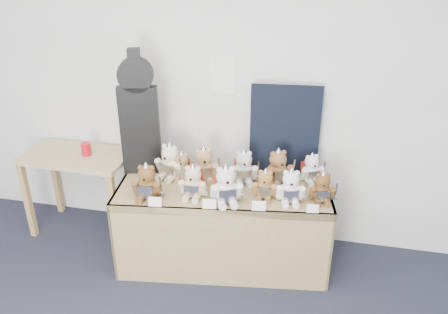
% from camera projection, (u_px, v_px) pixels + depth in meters
% --- Properties ---
extents(room_shell, '(6.00, 6.00, 6.00)m').
position_uv_depth(room_shell, '(223.00, 75.00, 3.46)').
color(room_shell, silver).
rests_on(room_shell, floor).
extents(display_table, '(1.70, 0.90, 0.68)m').
position_uv_depth(display_table, '(223.00, 208.00, 3.36)').
color(display_table, olive).
rests_on(display_table, floor).
extents(side_table, '(0.92, 0.53, 0.75)m').
position_uv_depth(side_table, '(79.00, 167.00, 3.77)').
color(side_table, tan).
rests_on(side_table, floor).
extents(guitar_case, '(0.32, 0.17, 1.00)m').
position_uv_depth(guitar_case, '(139.00, 115.00, 3.39)').
color(guitar_case, black).
rests_on(guitar_case, display_table).
extents(navy_board, '(0.55, 0.06, 0.73)m').
position_uv_depth(navy_board, '(285.00, 130.00, 3.44)').
color(navy_board, black).
rests_on(navy_board, display_table).
extents(red_cup, '(0.08, 0.08, 0.11)m').
position_uv_depth(red_cup, '(86.00, 149.00, 3.68)').
color(red_cup, '#B20B1E').
rests_on(red_cup, side_table).
extents(teddy_front_far_left, '(0.25, 0.21, 0.30)m').
position_uv_depth(teddy_front_far_left, '(147.00, 183.00, 3.16)').
color(teddy_front_far_left, brown).
rests_on(teddy_front_far_left, display_table).
extents(teddy_front_left, '(0.23, 0.19, 0.28)m').
position_uv_depth(teddy_front_left, '(193.00, 183.00, 3.18)').
color(teddy_front_left, beige).
rests_on(teddy_front_left, display_table).
extents(teddy_front_centre, '(0.27, 0.25, 0.32)m').
position_uv_depth(teddy_front_centre, '(226.00, 186.00, 3.10)').
color(teddy_front_centre, silver).
rests_on(teddy_front_centre, display_table).
extents(teddy_front_right, '(0.20, 0.16, 0.25)m').
position_uv_depth(teddy_front_right, '(265.00, 185.00, 3.17)').
color(teddy_front_right, olive).
rests_on(teddy_front_right, display_table).
extents(teddy_front_far_right, '(0.24, 0.20, 0.28)m').
position_uv_depth(teddy_front_far_right, '(291.00, 188.00, 3.11)').
color(teddy_front_far_right, white).
rests_on(teddy_front_far_right, display_table).
extents(teddy_front_end, '(0.21, 0.18, 0.25)m').
position_uv_depth(teddy_front_end, '(322.00, 189.00, 3.12)').
color(teddy_front_end, brown).
rests_on(teddy_front_end, display_table).
extents(teddy_back_left, '(0.26, 0.23, 0.32)m').
position_uv_depth(teddy_back_left, '(170.00, 163.00, 3.45)').
color(teddy_back_left, beige).
rests_on(teddy_back_left, display_table).
extents(teddy_back_centre_left, '(0.26, 0.24, 0.31)m').
position_uv_depth(teddy_back_centre_left, '(204.00, 166.00, 3.41)').
color(teddy_back_centre_left, tan).
rests_on(teddy_back_centre_left, display_table).
extents(teddy_back_centre_right, '(0.25, 0.23, 0.30)m').
position_uv_depth(teddy_back_centre_right, '(244.00, 168.00, 3.38)').
color(teddy_back_centre_right, silver).
rests_on(teddy_back_centre_right, display_table).
extents(teddy_back_right, '(0.26, 0.25, 0.31)m').
position_uv_depth(teddy_back_right, '(278.00, 169.00, 3.36)').
color(teddy_back_right, brown).
rests_on(teddy_back_right, display_table).
extents(teddy_back_end, '(0.21, 0.20, 0.25)m').
position_uv_depth(teddy_back_end, '(311.00, 169.00, 3.40)').
color(teddy_back_end, white).
rests_on(teddy_back_end, display_table).
extents(teddy_back_far_left, '(0.21, 0.19, 0.25)m').
position_uv_depth(teddy_back_far_left, '(182.00, 167.00, 3.44)').
color(teddy_back_far_left, olive).
rests_on(teddy_back_far_left, display_table).
extents(entry_card_a, '(0.10, 0.03, 0.07)m').
position_uv_depth(entry_card_a, '(155.00, 202.00, 3.08)').
color(entry_card_a, white).
rests_on(entry_card_a, display_table).
extents(entry_card_b, '(0.10, 0.03, 0.07)m').
position_uv_depth(entry_card_b, '(209.00, 204.00, 3.05)').
color(entry_card_b, white).
rests_on(entry_card_b, display_table).
extents(entry_card_c, '(0.10, 0.03, 0.07)m').
position_uv_depth(entry_card_c, '(259.00, 206.00, 3.03)').
color(entry_card_c, white).
rests_on(entry_card_c, display_table).
extents(entry_card_d, '(0.09, 0.03, 0.06)m').
position_uv_depth(entry_card_d, '(313.00, 209.00, 3.00)').
color(entry_card_d, white).
rests_on(entry_card_d, display_table).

